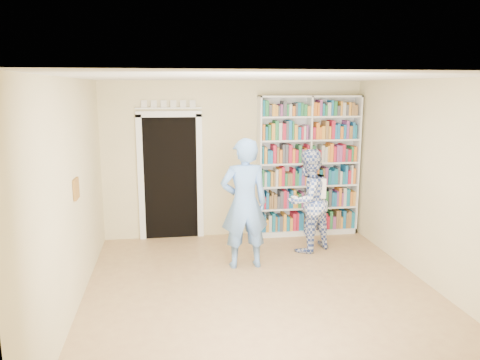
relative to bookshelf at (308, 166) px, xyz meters
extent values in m
plane|color=#A2754E|center=(-1.30, -2.34, -1.24)|extent=(5.00, 5.00, 0.00)
plane|color=white|center=(-1.30, -2.34, 1.46)|extent=(5.00, 5.00, 0.00)
plane|color=beige|center=(-1.30, 0.16, 0.11)|extent=(4.50, 0.00, 4.50)
plane|color=beige|center=(-3.55, -2.34, 0.11)|extent=(0.00, 5.00, 5.00)
plane|color=beige|center=(0.95, -2.34, 0.11)|extent=(0.00, 5.00, 5.00)
cube|color=white|center=(0.00, 0.00, -0.01)|extent=(1.78, 0.33, 2.45)
cube|color=white|center=(0.00, 0.00, -0.01)|extent=(0.03, 0.33, 2.45)
cube|color=black|center=(-2.40, 0.14, -0.19)|extent=(0.90, 0.03, 2.10)
cube|color=white|center=(-2.90, 0.12, -0.19)|extent=(0.10, 0.06, 2.20)
cube|color=white|center=(-1.90, 0.12, -0.19)|extent=(0.10, 0.06, 2.20)
cube|color=white|center=(-2.40, 0.12, 0.91)|extent=(1.10, 0.06, 0.10)
cube|color=white|center=(-2.40, 0.12, 1.01)|extent=(1.10, 0.08, 0.02)
cube|color=brown|center=(-3.53, -2.14, 0.16)|extent=(0.03, 0.25, 0.25)
imported|color=#699CE9|center=(-1.37, -1.39, -0.29)|extent=(0.71, 0.48, 1.90)
imported|color=#344D9F|center=(-0.26, -0.87, -0.42)|extent=(1.00, 0.93, 1.65)
cube|color=white|center=(-0.15, -1.06, -0.18)|extent=(0.22, 0.05, 0.31)
camera|label=1|loc=(-2.44, -7.82, 1.35)|focal=35.00mm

